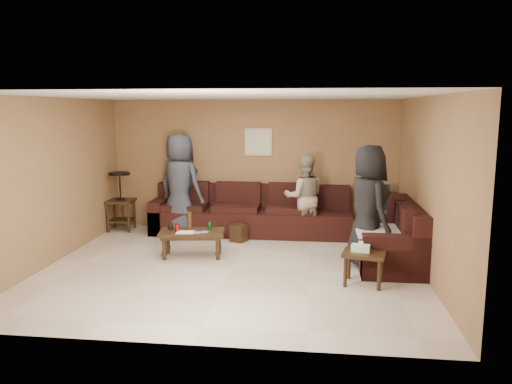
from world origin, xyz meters
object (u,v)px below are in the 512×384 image
person_middle (304,197)px  side_table_right (363,256)px  person_right (368,207)px  waste_bin (239,233)px  end_table_left (121,200)px  person_left (180,185)px  coffee_table (192,234)px  sectional_sofa (292,224)px

person_middle → side_table_right: bearing=101.3°
side_table_right → person_right: 0.98m
waste_bin → end_table_left: bearing=166.9°
end_table_left → person_right: 4.83m
person_left → person_middle: 2.30m
end_table_left → person_left: person_left is taller
end_table_left → side_table_right: bearing=-30.3°
person_left → person_right: 3.61m
side_table_right → person_left: person_left is taller
coffee_table → side_table_right: (2.58, -0.99, 0.03)m
end_table_left → person_left: size_ratio=0.60×
sectional_sofa → person_middle: (0.19, 0.33, 0.43)m
waste_bin → coffee_table: bearing=-120.8°
coffee_table → person_middle: 2.25m
sectional_sofa → end_table_left: (-3.33, 0.52, 0.27)m
coffee_table → person_left: person_left is taller
end_table_left → person_right: size_ratio=0.62×
person_right → sectional_sofa: bearing=21.7°
end_table_left → waste_bin: end_table_left is taller
person_right → coffee_table: bearing=64.4°
sectional_sofa → person_left: bearing=170.8°
sectional_sofa → coffee_table: 1.86m
waste_bin → person_left: (-1.16, 0.37, 0.79)m
side_table_right → person_middle: 2.54m
sectional_sofa → side_table_right: 2.29m
person_left → person_middle: person_left is taller
person_left → person_middle: size_ratio=1.24×
side_table_right → coffee_table: bearing=158.9°
person_middle → end_table_left: bearing=-11.5°
end_table_left → side_table_right: end_table_left is taller
waste_bin → person_middle: size_ratio=0.20×
side_table_right → end_table_left: bearing=149.7°
end_table_left → side_table_right: (4.37, -2.56, -0.20)m
side_table_right → person_left: bearing=142.8°
end_table_left → side_table_right: size_ratio=1.82×
person_left → person_right: size_ratio=1.04×
coffee_table → end_table_left: 2.39m
end_table_left → person_left: (1.23, -0.18, 0.35)m
coffee_table → person_left: size_ratio=0.57×
person_right → waste_bin: bearing=38.7°
person_middle → sectional_sofa: bearing=51.3°
sectional_sofa → person_middle: 0.58m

